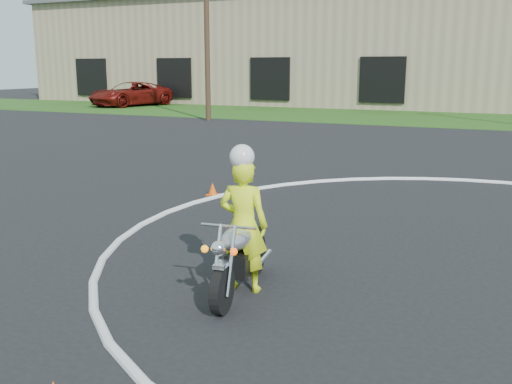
% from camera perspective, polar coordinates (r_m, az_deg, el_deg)
% --- Properties ---
extents(ground, '(120.00, 120.00, 0.00)m').
position_cam_1_polar(ground, '(6.82, 21.61, -13.15)').
color(ground, black).
rests_on(ground, ground).
extents(grass_strip, '(120.00, 10.00, 0.02)m').
position_cam_1_polar(grass_strip, '(33.32, 24.17, 6.46)').
color(grass_strip, '#1E4714').
rests_on(grass_strip, ground).
extents(primary_motorcycle, '(0.68, 1.96, 1.03)m').
position_cam_1_polar(primary_motorcycle, '(7.27, -1.65, -6.40)').
color(primary_motorcycle, black).
rests_on(primary_motorcycle, ground).
extents(rider_primary_grp, '(0.68, 0.49, 1.91)m').
position_cam_1_polar(rider_primary_grp, '(7.26, -1.26, -2.93)').
color(rider_primary_grp, '#E4FE1A').
rests_on(rider_primary_grp, ground).
extents(pickup_grp, '(4.40, 6.85, 1.76)m').
position_cam_1_polar(pickup_grp, '(43.52, -12.44, 9.55)').
color(pickup_grp, '#610E0B').
rests_on(pickup_grp, ground).
extents(warehouse, '(41.00, 17.00, 8.30)m').
position_cam_1_polar(warehouse, '(49.64, 2.97, 13.92)').
color(warehouse, tan).
rests_on(warehouse, ground).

